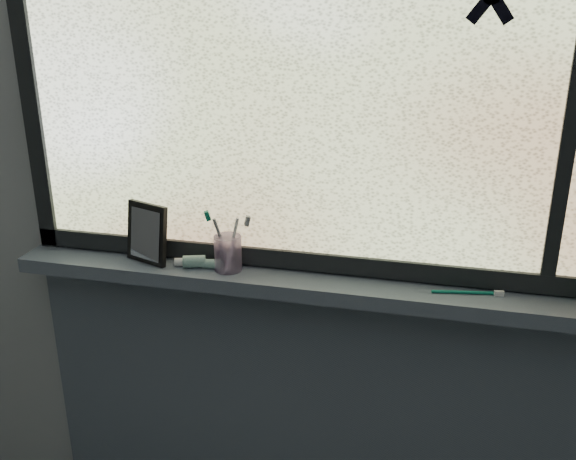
{
  "coord_description": "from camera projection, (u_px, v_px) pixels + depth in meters",
  "views": [
    {
      "loc": [
        0.32,
        -0.27,
        1.73
      ],
      "look_at": [
        -0.0,
        1.05,
        1.22
      ],
      "focal_mm": 40.0,
      "sensor_mm": 36.0,
      "label": 1
    }
  ],
  "objects": [
    {
      "name": "frame_bottom",
      "position": [
        308.0,
        260.0,
        1.72
      ],
      "size": [
        1.6,
        0.03,
        0.05
      ],
      "primitive_type": "cube",
      "color": "black",
      "rests_on": "windowsill"
    },
    {
      "name": "windowsill",
      "position": [
        304.0,
        285.0,
        1.69
      ],
      "size": [
        1.62,
        0.14,
        0.04
      ],
      "primitive_type": "cube",
      "color": "#4F596A",
      "rests_on": "wall_back"
    },
    {
      "name": "window_pane",
      "position": [
        311.0,
        77.0,
        1.55
      ],
      "size": [
        1.5,
        0.01,
        1.0
      ],
      "primitive_type": "cube",
      "color": "silver",
      "rests_on": "wall_back"
    },
    {
      "name": "toothpaste_tube",
      "position": [
        201.0,
        262.0,
        1.73
      ],
      "size": [
        0.2,
        0.09,
        0.03
      ],
      "primitive_type": null,
      "rotation": [
        0.0,
        0.0,
        0.25
      ],
      "color": "silver",
      "rests_on": "windowsill"
    },
    {
      "name": "sill_apron",
      "position": [
        307.0,
        430.0,
        1.92
      ],
      "size": [
        1.62,
        0.02,
        0.98
      ],
      "primitive_type": "cube",
      "color": "#4F596A",
      "rests_on": "floor"
    },
    {
      "name": "vanity_mirror",
      "position": [
        147.0,
        233.0,
        1.76
      ],
      "size": [
        0.15,
        0.11,
        0.17
      ],
      "primitive_type": "cube",
      "rotation": [
        0.0,
        0.0,
        -0.34
      ],
      "color": "black",
      "rests_on": "windowsill"
    },
    {
      "name": "toothbrush_cup",
      "position": [
        228.0,
        253.0,
        1.71
      ],
      "size": [
        0.1,
        0.1,
        0.1
      ],
      "primitive_type": "cylinder",
      "rotation": [
        0.0,
        0.0,
        0.37
      ],
      "color": "#C7A3D8",
      "rests_on": "windowsill"
    },
    {
      "name": "toothbrush_lying",
      "position": [
        463.0,
        291.0,
        1.59
      ],
      "size": [
        0.19,
        0.05,
        0.01
      ],
      "primitive_type": null,
      "rotation": [
        0.0,
        0.0,
        0.17
      ],
      "color": "#0C735B",
      "rests_on": "windowsill"
    },
    {
      "name": "wall_back",
      "position": [
        311.0,
        186.0,
        1.67
      ],
      "size": [
        3.0,
        0.01,
        2.5
      ],
      "primitive_type": "cube",
      "color": "#9EA3A8",
      "rests_on": "ground"
    },
    {
      "name": "frame_left",
      "position": [
        28.0,
        69.0,
        1.72
      ],
      "size": [
        0.05,
        0.03,
        1.1
      ],
      "primitive_type": "cube",
      "color": "black",
      "rests_on": "wall_back"
    }
  ]
}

